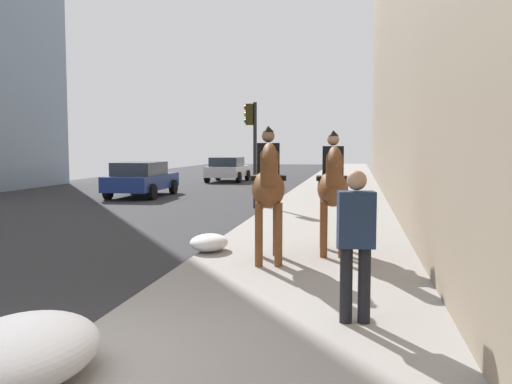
{
  "coord_description": "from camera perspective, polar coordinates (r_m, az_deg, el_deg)",
  "views": [
    {
      "loc": [
        -4.14,
        -2.86,
        2.08
      ],
      "look_at": [
        4.0,
        -1.39,
        1.4
      ],
      "focal_mm": 39.02,
      "sensor_mm": 36.0,
      "label": 1
    }
  ],
  "objects": [
    {
      "name": "car_mid_lane",
      "position": [
        23.38,
        -11.65,
        1.38
      ],
      "size": [
        4.43,
        2.11,
        1.44
      ],
      "rotation": [
        0.0,
        0.0,
        0.02
      ],
      "color": "navy",
      "rests_on": "ground"
    },
    {
      "name": "snow_pile_far",
      "position": [
        10.52,
        -4.84,
        -5.18
      ],
      "size": [
        0.92,
        0.7,
        0.32
      ],
      "primitive_type": "ellipsoid",
      "color": "white",
      "rests_on": "sidewalk_slab"
    },
    {
      "name": "traffic_light_near_curb",
      "position": [
        18.65,
        -0.38,
        5.65
      ],
      "size": [
        0.2,
        0.44,
        3.54
      ],
      "color": "black",
      "rests_on": "ground"
    },
    {
      "name": "car_near_lane",
      "position": [
        32.85,
        -2.92,
        2.39
      ],
      "size": [
        3.99,
        2.11,
        1.44
      ],
      "rotation": [
        0.0,
        0.0,
        -0.01
      ],
      "color": "silver",
      "rests_on": "ground"
    },
    {
      "name": "mounted_horse_far",
      "position": [
        10.18,
        7.88,
        0.6
      ],
      "size": [
        2.15,
        0.66,
        2.26
      ],
      "rotation": [
        0.0,
        0.0,
        3.21
      ],
      "color": "brown",
      "rests_on": "sidewalk_slab"
    },
    {
      "name": "mounted_horse_near",
      "position": [
        9.36,
        1.26,
        0.57
      ],
      "size": [
        2.14,
        0.82,
        2.31
      ],
      "rotation": [
        0.0,
        0.0,
        3.32
      ],
      "color": "brown",
      "rests_on": "sidewalk_slab"
    },
    {
      "name": "snow_pile_near",
      "position": [
        5.17,
        -22.89,
        -14.82
      ],
      "size": [
        1.54,
        1.18,
        0.53
      ],
      "primitive_type": "ellipsoid",
      "color": "white",
      "rests_on": "sidewalk_slab"
    },
    {
      "name": "pedestrian_greeting",
      "position": [
        6.23,
        10.2,
        -4.46
      ],
      "size": [
        0.31,
        0.43,
        1.7
      ],
      "rotation": [
        0.0,
        0.0,
        0.14
      ],
      "color": "black",
      "rests_on": "sidewalk_slab"
    }
  ]
}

